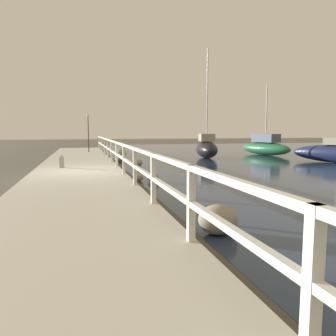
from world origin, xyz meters
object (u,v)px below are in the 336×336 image
at_px(mooring_bollard, 61,161).
at_px(sailboat_green, 265,147).
at_px(dock_lamp, 88,126).
at_px(sailboat_black, 207,148).

relative_size(mooring_bollard, sailboat_green, 0.10).
distance_m(mooring_bollard, dock_lamp, 10.34).
bearing_deg(dock_lamp, sailboat_black, -26.77).
relative_size(dock_lamp, sailboat_green, 0.51).
bearing_deg(sailboat_green, sailboat_black, -179.51).
bearing_deg(sailboat_green, mooring_bollard, -165.98).
xyz_separation_m(mooring_bollard, sailboat_black, (9.00, 6.26, 0.13)).
height_order(mooring_bollard, sailboat_black, sailboat_black).
bearing_deg(sailboat_black, dock_lamp, 164.10).
xyz_separation_m(dock_lamp, sailboat_green, (12.96, -2.49, -1.52)).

